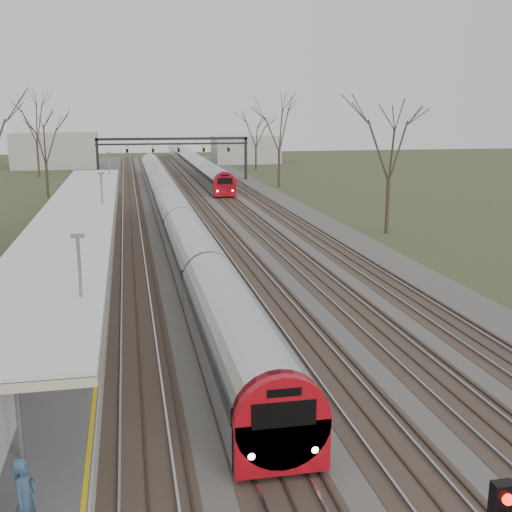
{
  "coord_description": "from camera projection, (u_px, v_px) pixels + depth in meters",
  "views": [
    {
      "loc": [
        -6.18,
        -5.41,
        9.62
      ],
      "look_at": [
        0.46,
        27.6,
        2.0
      ],
      "focal_mm": 45.0,
      "sensor_mm": 36.0,
      "label": 1
    }
  ],
  "objects": [
    {
      "name": "platform",
      "position": [
        86.0,
        252.0,
        42.49
      ],
      "size": [
        3.5,
        69.0,
        1.0
      ],
      "primitive_type": "cube",
      "color": "#9E9B93",
      "rests_on": "ground"
    },
    {
      "name": "track_bed",
      "position": [
        197.0,
        214.0,
        61.11
      ],
      "size": [
        24.0,
        160.0,
        0.22
      ],
      "color": "#474442",
      "rests_on": "ground"
    },
    {
      "name": "passenger",
      "position": [
        26.0,
        501.0,
        12.94
      ],
      "size": [
        0.63,
        0.79,
        1.88
      ],
      "primitive_type": "imported",
      "rotation": [
        0.0,
        0.0,
        1.27
      ],
      "color": "#30475F",
      "rests_on": "platform"
    },
    {
      "name": "signal_gantry",
      "position": [
        173.0,
        146.0,
        88.72
      ],
      "size": [
        21.0,
        0.59,
        6.08
      ],
      "color": "black",
      "rests_on": "ground"
    },
    {
      "name": "train_far",
      "position": [
        191.0,
        161.0,
        107.13
      ],
      "size": [
        2.62,
        75.21,
        3.05
      ],
      "color": "#A8AAB2",
      "rests_on": "ground"
    },
    {
      "name": "tree_east_far",
      "position": [
        390.0,
        142.0,
        49.72
      ],
      "size": [
        5.0,
        5.0,
        10.3
      ],
      "color": "#2D231C",
      "rests_on": "ground"
    },
    {
      "name": "canopy",
      "position": [
        78.0,
        211.0,
        37.42
      ],
      "size": [
        4.1,
        50.0,
        3.11
      ],
      "color": "slate",
      "rests_on": "platform"
    },
    {
      "name": "train_near",
      "position": [
        168.0,
        201.0,
        59.45
      ],
      "size": [
        2.62,
        90.21,
        3.05
      ],
      "color": "#A8AAB2",
      "rests_on": "ground"
    }
  ]
}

